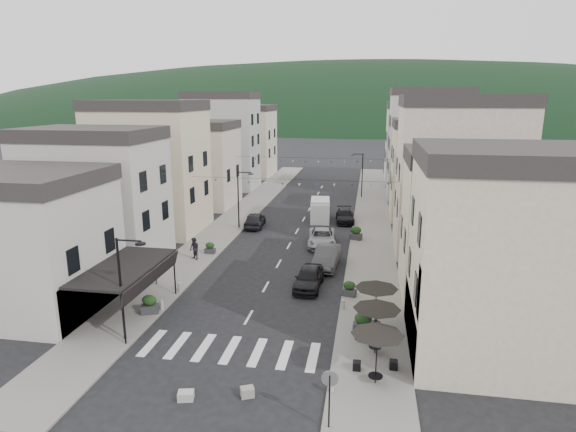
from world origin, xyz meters
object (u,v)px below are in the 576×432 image
object	(u,v)px
parked_car_e	(255,220)
parked_car_d	(345,216)
parked_car_c	(322,238)
delivery_van	(320,209)
pedestrian_b	(194,249)
parked_car_b	(327,257)
parked_car_a	(309,278)
pedestrian_a	(154,271)

from	to	relation	value
parked_car_e	parked_car_d	bearing A→B (deg)	-162.11
parked_car_c	parked_car_e	xyz separation A→B (m)	(-7.57, 5.26, 0.03)
parked_car_c	parked_car_d	distance (m)	9.10
parked_car_d	delivery_van	distance (m)	2.89
pedestrian_b	delivery_van	bearing A→B (deg)	96.93
parked_car_b	parked_car_e	size ratio (longest dim) A/B	1.10
parked_car_d	parked_car_e	size ratio (longest dim) A/B	1.02
parked_car_a	pedestrian_a	distance (m)	11.22
parked_car_e	pedestrian_b	bearing A→B (deg)	73.91
parked_car_e	parked_car_c	bearing A→B (deg)	141.23
parked_car_b	parked_car_e	bearing A→B (deg)	131.00
delivery_van	pedestrian_b	distance (m)	17.89
delivery_van	pedestrian_a	bearing A→B (deg)	-120.54
delivery_van	parked_car_e	bearing A→B (deg)	-152.01
parked_car_b	pedestrian_a	xyz separation A→B (m)	(-12.00, -5.97, 0.25)
parked_car_a	parked_car_b	distance (m)	4.70
parked_car_d	parked_car_b	bearing A→B (deg)	-98.12
parked_car_b	pedestrian_b	world-z (taller)	pedestrian_b
parked_car_d	pedestrian_a	xyz separation A→B (m)	(-12.66, -20.54, 0.40)
parked_car_e	pedestrian_a	world-z (taller)	pedestrian_a
parked_car_d	delivery_van	world-z (taller)	delivery_van
parked_car_a	delivery_van	bearing A→B (deg)	95.55
parked_car_d	pedestrian_a	distance (m)	24.14
parked_car_c	pedestrian_a	bearing A→B (deg)	-138.79
pedestrian_b	parked_car_d	bearing A→B (deg)	88.79
pedestrian_b	parked_car_a	bearing A→B (deg)	14.13
parked_car_d	pedestrian_a	world-z (taller)	pedestrian_a
parked_car_b	pedestrian_a	bearing A→B (deg)	-150.67
parked_car_d	delivery_van	xyz separation A→B (m)	(-2.79, 0.53, 0.53)
parked_car_e	delivery_van	size ratio (longest dim) A/B	0.86
parked_car_a	pedestrian_a	xyz separation A→B (m)	(-11.13, -1.35, 0.31)
parked_car_c	pedestrian_a	size ratio (longest dim) A/B	2.83
parked_car_d	parked_car_e	world-z (taller)	parked_car_e
parked_car_a	parked_car_b	size ratio (longest dim) A/B	0.89
parked_car_a	parked_car_e	bearing A→B (deg)	118.24
pedestrian_a	delivery_van	bearing A→B (deg)	54.78
delivery_van	pedestrian_a	distance (m)	23.27
delivery_van	pedestrian_a	size ratio (longest dim) A/B	2.77
pedestrian_a	parked_car_b	bearing A→B (deg)	16.35
parked_car_c	parked_car_e	bearing A→B (deg)	140.06
parked_car_a	parked_car_e	world-z (taller)	parked_car_e
pedestrian_b	parked_car_b	bearing A→B (deg)	38.92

